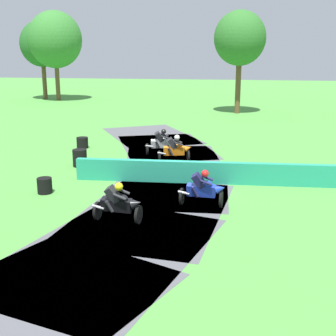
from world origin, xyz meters
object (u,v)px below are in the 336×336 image
object	(u,v)px
motorcycle_trailing_orange	(175,149)
motorcycle_lead_black	(119,203)
motorcycle_fourth_white	(162,142)
tire_stack_mid_a	(45,186)
tire_stack_mid_b	(80,158)
motorcycle_chase_blue	(203,189)
tire_stack_far	(82,143)

from	to	relation	value
motorcycle_trailing_orange	motorcycle_lead_black	bearing A→B (deg)	-96.02
motorcycle_trailing_orange	motorcycle_fourth_white	xyz separation A→B (m)	(-0.88, 1.58, -0.01)
tire_stack_mid_a	tire_stack_mid_b	size ratio (longest dim) A/B	0.75
motorcycle_chase_blue	motorcycle_fourth_white	xyz separation A→B (m)	(-2.60, 7.63, 0.00)
motorcycle_chase_blue	tire_stack_far	size ratio (longest dim) A/B	2.71
motorcycle_lead_black	tire_stack_mid_a	size ratio (longest dim) A/B	2.84
motorcycle_chase_blue	tire_stack_mid_b	xyz separation A→B (m)	(-6.07, 4.77, -0.25)
motorcycle_lead_black	motorcycle_fourth_white	world-z (taller)	motorcycle_fourth_white
motorcycle_lead_black	tire_stack_mid_a	distance (m)	4.39
tire_stack_mid_a	tire_stack_far	distance (m)	8.00
motorcycle_lead_black	motorcycle_fourth_white	distance (m)	9.49
tire_stack_far	tire_stack_mid_a	bearing A→B (deg)	-82.01
motorcycle_lead_black	motorcycle_chase_blue	distance (m)	3.16
motorcycle_lead_black	tire_stack_mid_b	xyz separation A→B (m)	(-3.52, 6.64, -0.25)
motorcycle_chase_blue	motorcycle_trailing_orange	xyz separation A→B (m)	(-1.72, 6.04, 0.01)
motorcycle_lead_black	tire_stack_mid_a	world-z (taller)	motorcycle_lead_black
tire_stack_far	motorcycle_trailing_orange	bearing A→B (deg)	-24.96
tire_stack_mid_b	tire_stack_far	distance (m)	4.00
motorcycle_chase_blue	motorcycle_fourth_white	size ratio (longest dim) A/B	0.99
motorcycle_fourth_white	tire_stack_far	distance (m)	4.73
motorcycle_fourth_white	motorcycle_lead_black	bearing A→B (deg)	-89.70
motorcycle_trailing_orange	tire_stack_far	world-z (taller)	motorcycle_trailing_orange
motorcycle_chase_blue	tire_stack_mid_b	size ratio (longest dim) A/B	2.12
tire_stack_mid_a	motorcycle_lead_black	bearing A→B (deg)	-35.70
tire_stack_far	motorcycle_chase_blue	bearing A→B (deg)	-50.02
motorcycle_lead_black	motorcycle_fourth_white	xyz separation A→B (m)	(-0.05, 9.49, 0.00)
motorcycle_chase_blue	tire_stack_mid_a	xyz separation A→B (m)	(-6.10, 0.69, -0.35)
motorcycle_trailing_orange	tire_stack_mid_b	bearing A→B (deg)	-163.73
motorcycle_lead_black	motorcycle_fourth_white	size ratio (longest dim) A/B	0.99
tire_stack_far	tire_stack_mid_b	bearing A→B (deg)	-73.40
motorcycle_lead_black	motorcycle_chase_blue	world-z (taller)	motorcycle_chase_blue
tire_stack_mid_b	motorcycle_fourth_white	bearing A→B (deg)	39.43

